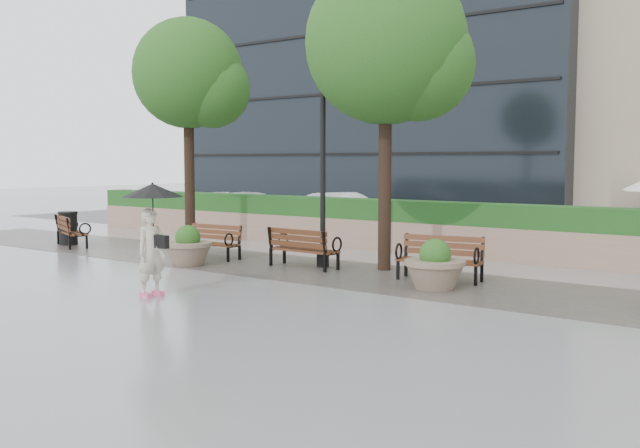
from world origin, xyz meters
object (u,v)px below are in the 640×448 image
Objects in this scene: trash_bin at (68,229)px; car_left at (254,209)px; bench_3 at (440,268)px; bench_0 at (72,238)px; lamppost at (323,184)px; car_right at (344,213)px; planter_right at (435,270)px; pedestrian at (152,228)px; bench_1 at (211,249)px; bench_2 at (304,256)px; planter_left at (188,250)px.

trash_bin is 7.91m from car_left.
car_left is at bearing 138.05° from bench_3.
bench_3 reaches higher than bench_0.
lamppost is 11.03m from car_left.
lamppost is at bearing -150.46° from bench_0.
trash_bin is at bearing 165.50° from car_right.
car_right is (3.76, 7.84, 0.41)m from bench_0.
planter_right is 0.27× the size of lamppost.
planter_right is at bearing -40.80° from pedestrian.
bench_1 is 0.37× the size of lamppost.
car_left is 14.14m from pedestrian.
lamppost is at bearing 6.10° from trash_bin.
bench_0 is 7.70m from bench_2.
bench_0 is at bearing -172.28° from lamppost.
planter_right is (6.32, -0.46, 0.12)m from bench_1.
pedestrian is at bearing -135.58° from planter_right.
bench_0 is 0.98× the size of bench_3.
bench_2 is 8.11m from trash_bin.
trash_bin reaches higher than bench_0.
lamppost reaches higher than bench_1.
lamppost is (-2.97, 0.13, 1.61)m from bench_3.
trash_bin is (-5.72, 0.73, 0.09)m from planter_left.
bench_1 is at bearing -156.81° from car_right.
pedestrian reaches higher than bench_3.
planter_right is (11.24, 0.08, 0.12)m from bench_0.
bench_0 is at bearing 70.07° from pedestrian.
car_left is (-11.73, 8.02, 0.24)m from planter_right.
lamppost is (8.34, 0.89, 1.43)m from trash_bin.
car_left is at bearing 121.30° from bench_1.
bench_2 is at bearing -152.98° from bench_0.
lamppost is at bearing 31.73° from planter_left.
car_left is (-5.41, 7.56, 0.37)m from bench_1.
bench_0 is 0.40× the size of lamppost.
bench_2 is at bearing -135.86° from car_left.
lamppost reaches higher than bench_2.
planter_right is at bearing -8.41° from bench_1.
car_right is at bearing 133.92° from planter_right.
planter_left is at bearing -174.84° from bench_3.
bench_2 is 1.48× the size of planter_right.
lamppost is 2.15× the size of pedestrian.
bench_0 is 8.15m from lamppost.
planter_left is at bearing -75.37° from bench_1.
planter_left is at bearing -149.86° from car_left.
car_left is (-8.15, 7.40, 0.35)m from bench_2.
car_right reaches higher than trash_bin.
lamppost is 8.04m from car_right.
trash_bin is 0.21× the size of lamppost.
lamppost reaches higher than planter_left.
lamppost is (2.62, 1.62, 1.52)m from planter_left.
planter_right is at bearing -0.52° from trash_bin.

